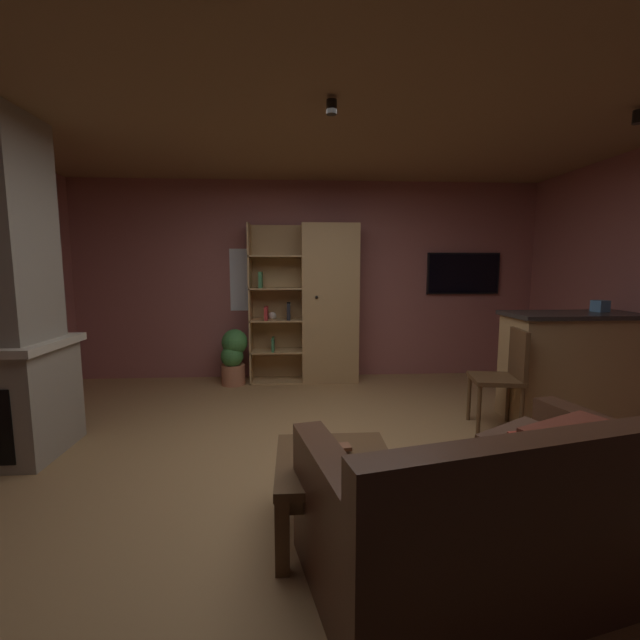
{
  "coord_description": "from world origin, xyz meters",
  "views": [
    {
      "loc": [
        -0.2,
        -2.93,
        1.47
      ],
      "look_at": [
        0.0,
        0.4,
        1.05
      ],
      "focal_mm": 23.47,
      "sensor_mm": 36.0,
      "label": 1
    }
  ],
  "objects": [
    {
      "name": "floor",
      "position": [
        0.0,
        0.0,
        -0.01
      ],
      "size": [
        6.09,
        5.29,
        0.02
      ],
      "primitive_type": "cube",
      "color": "#A37A4C",
      "rests_on": "ground"
    },
    {
      "name": "wall_back",
      "position": [
        0.0,
        2.68,
        1.29
      ],
      "size": [
        6.21,
        0.06,
        2.59
      ],
      "primitive_type": "cube",
      "color": "#9E5B56",
      "rests_on": "ground"
    },
    {
      "name": "ceiling",
      "position": [
        0.0,
        0.0,
        2.6
      ],
      "size": [
        6.09,
        5.29,
        0.02
      ],
      "primitive_type": "cube",
      "color": "#8E6B47"
    },
    {
      "name": "window_pane_back",
      "position": [
        -0.74,
        2.64,
        1.3
      ],
      "size": [
        0.62,
        0.01,
        0.81
      ],
      "primitive_type": "cube",
      "color": "white"
    },
    {
      "name": "bookshelf_cabinet",
      "position": [
        0.16,
        2.4,
        1.0
      ],
      "size": [
        1.38,
        0.41,
        2.01
      ],
      "color": "tan",
      "rests_on": "ground"
    },
    {
      "name": "kitchen_bar_counter",
      "position": [
        2.59,
        0.84,
        0.53
      ],
      "size": [
        1.56,
        0.59,
        1.04
      ],
      "color": "tan",
      "rests_on": "ground"
    },
    {
      "name": "tissue_box",
      "position": [
        2.74,
        0.91,
        1.1
      ],
      "size": [
        0.14,
        0.14,
        0.11
      ],
      "primitive_type": "cube",
      "rotation": [
        0.0,
        0.0,
        0.19
      ],
      "color": "#598CBF",
      "rests_on": "kitchen_bar_counter"
    },
    {
      "name": "leather_couch",
      "position": [
        0.71,
        -1.15,
        0.31
      ],
      "size": [
        1.83,
        1.24,
        0.84
      ],
      "color": "#4C2D1E",
      "rests_on": "ground"
    },
    {
      "name": "coffee_table",
      "position": [
        0.01,
        -0.75,
        0.35
      ],
      "size": [
        0.64,
        0.7,
        0.43
      ],
      "color": "brown",
      "rests_on": "ground"
    },
    {
      "name": "table_book_0",
      "position": [
        -0.06,
        -0.76,
        0.44
      ],
      "size": [
        0.12,
        0.12,
        0.02
      ],
      "primitive_type": "cube",
      "rotation": [
        0.0,
        0.0,
        0.19
      ],
      "color": "#B22D2D",
      "rests_on": "coffee_table"
    },
    {
      "name": "table_book_1",
      "position": [
        0.04,
        -0.68,
        0.46
      ],
      "size": [
        0.15,
        0.1,
        0.02
      ],
      "primitive_type": "cube",
      "rotation": [
        0.0,
        0.0,
        0.15
      ],
      "color": "brown",
      "rests_on": "coffee_table"
    },
    {
      "name": "dining_chair",
      "position": [
        1.7,
        0.66,
        0.53
      ],
      "size": [
        0.49,
        0.49,
        0.92
      ],
      "color": "brown",
      "rests_on": "ground"
    },
    {
      "name": "potted_floor_plant",
      "position": [
        -0.97,
        2.26,
        0.38
      ],
      "size": [
        0.34,
        0.34,
        0.7
      ],
      "color": "#B77051",
      "rests_on": "ground"
    },
    {
      "name": "wall_mounted_tv",
      "position": [
        2.07,
        2.61,
        1.39
      ],
      "size": [
        0.98,
        0.06,
        0.55
      ],
      "color": "black"
    },
    {
      "name": "track_light_spot_1",
      "position": [
        0.05,
        -0.04,
        2.52
      ],
      "size": [
        0.07,
        0.07,
        0.09
      ],
      "primitive_type": "cylinder",
      "color": "black"
    },
    {
      "name": "track_light_spot_2",
      "position": [
        2.21,
        0.01,
        2.52
      ],
      "size": [
        0.07,
        0.07,
        0.09
      ],
      "primitive_type": "cylinder",
      "color": "black"
    }
  ]
}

